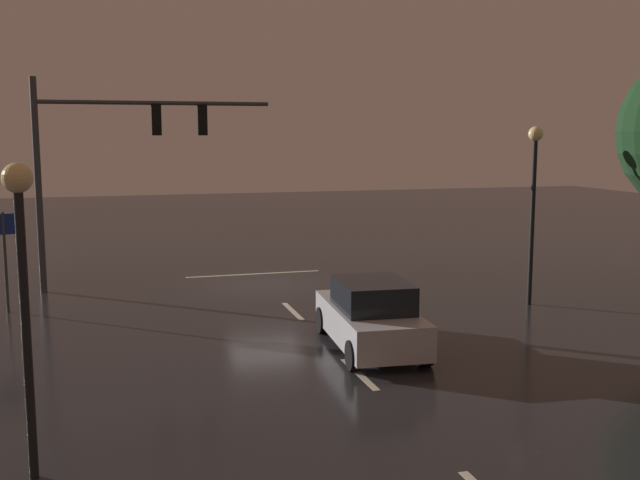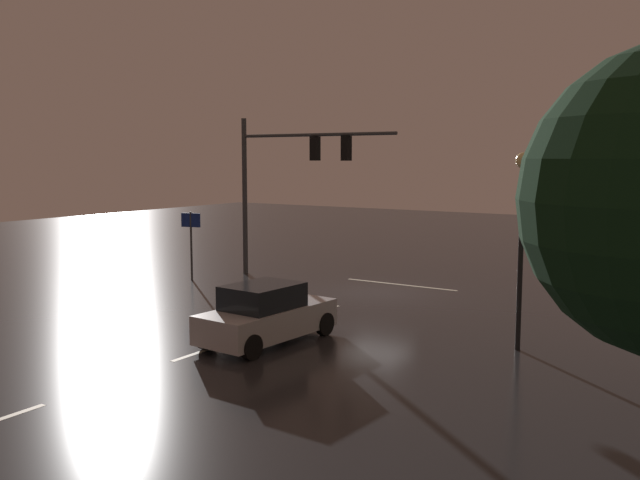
{
  "view_description": "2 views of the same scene",
  "coord_description": "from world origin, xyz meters",
  "px_view_note": "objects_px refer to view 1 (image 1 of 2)",
  "views": [
    {
      "loc": [
        5.1,
        24.68,
        5.16
      ],
      "look_at": [
        -0.77,
        4.23,
        2.11
      ],
      "focal_mm": 41.68,
      "sensor_mm": 36.0,
      "label": 1
    },
    {
      "loc": [
        -12.83,
        23.82,
        5.25
      ],
      "look_at": [
        -0.1,
        4.23,
        2.49
      ],
      "focal_mm": 39.46,
      "sensor_mm": 36.0,
      "label": 2
    }
  ],
  "objects_px": {
    "car_approaching": "(371,316)",
    "street_lamp_left_kerb": "(534,182)",
    "street_lamp_right_kerb": "(22,259)",
    "traffic_signal_assembly": "(114,145)",
    "route_sign": "(4,241)"
  },
  "relations": [
    {
      "from": "traffic_signal_assembly",
      "to": "car_approaching",
      "type": "distance_m",
      "value": 11.48
    },
    {
      "from": "traffic_signal_assembly",
      "to": "street_lamp_right_kerb",
      "type": "distance_m",
      "value": 14.3
    },
    {
      "from": "car_approaching",
      "to": "street_lamp_left_kerb",
      "type": "bearing_deg",
      "value": -153.62
    },
    {
      "from": "car_approaching",
      "to": "route_sign",
      "type": "distance_m",
      "value": 11.06
    },
    {
      "from": "traffic_signal_assembly",
      "to": "car_approaching",
      "type": "xyz_separation_m",
      "value": [
        -5.74,
        9.11,
        -3.99
      ]
    },
    {
      "from": "traffic_signal_assembly",
      "to": "car_approaching",
      "type": "relative_size",
      "value": 1.72
    },
    {
      "from": "street_lamp_left_kerb",
      "to": "route_sign",
      "type": "xyz_separation_m",
      "value": [
        15.18,
        -3.3,
        -1.62
      ]
    },
    {
      "from": "car_approaching",
      "to": "route_sign",
      "type": "relative_size",
      "value": 1.52
    },
    {
      "from": "car_approaching",
      "to": "street_lamp_left_kerb",
      "type": "distance_m",
      "value": 7.58
    },
    {
      "from": "traffic_signal_assembly",
      "to": "street_lamp_left_kerb",
      "type": "xyz_separation_m",
      "value": [
        -12.0,
        6.0,
        -1.05
      ]
    },
    {
      "from": "street_lamp_left_kerb",
      "to": "street_lamp_right_kerb",
      "type": "bearing_deg",
      "value": 31.15
    },
    {
      "from": "car_approaching",
      "to": "route_sign",
      "type": "height_order",
      "value": "route_sign"
    },
    {
      "from": "car_approaching",
      "to": "street_lamp_left_kerb",
      "type": "height_order",
      "value": "street_lamp_left_kerb"
    },
    {
      "from": "street_lamp_right_kerb",
      "to": "route_sign",
      "type": "relative_size",
      "value": 1.62
    },
    {
      "from": "car_approaching",
      "to": "street_lamp_right_kerb",
      "type": "bearing_deg",
      "value": 34.94
    }
  ]
}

